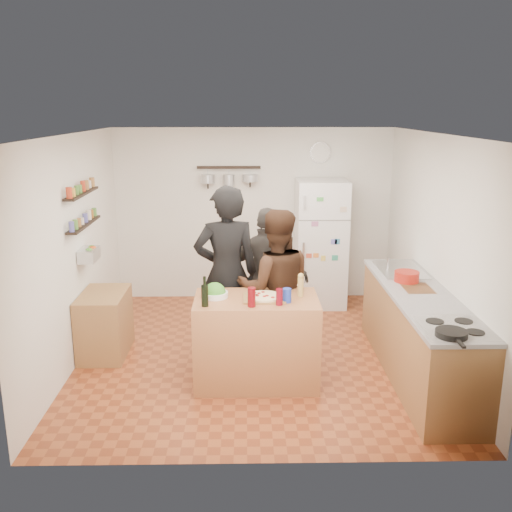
{
  "coord_description": "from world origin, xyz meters",
  "views": [
    {
      "loc": [
        -0.11,
        -6.11,
        2.77
      ],
      "look_at": [
        0.0,
        0.1,
        1.15
      ],
      "focal_mm": 40.0,
      "sensor_mm": 36.0,
      "label": 1
    }
  ],
  "objects_px": {
    "person_center": "(275,288)",
    "side_table": "(105,324)",
    "pepper_mill": "(301,287)",
    "fridge": "(321,243)",
    "salad_bowl": "(215,294)",
    "person_left": "(227,274)",
    "salt_canister": "(287,295)",
    "wall_clock": "(320,152)",
    "red_bowl": "(407,276)",
    "prep_island": "(256,340)",
    "skillet": "(451,333)",
    "counter_run": "(418,335)",
    "wine_bottle": "(205,296)",
    "person_back": "(268,277)"
  },
  "relations": [
    {
      "from": "skillet",
      "to": "wall_clock",
      "type": "relative_size",
      "value": 0.9
    },
    {
      "from": "counter_run",
      "to": "prep_island",
      "type": "bearing_deg",
      "value": -176.01
    },
    {
      "from": "salad_bowl",
      "to": "salt_canister",
      "type": "height_order",
      "value": "salt_canister"
    },
    {
      "from": "person_back",
      "to": "skillet",
      "type": "xyz_separation_m",
      "value": [
        1.45,
        -2.07,
        0.12
      ]
    },
    {
      "from": "salt_canister",
      "to": "side_table",
      "type": "bearing_deg",
      "value": 157.39
    },
    {
      "from": "person_center",
      "to": "red_bowl",
      "type": "height_order",
      "value": "person_center"
    },
    {
      "from": "prep_island",
      "to": "person_back",
      "type": "bearing_deg",
      "value": 81.39
    },
    {
      "from": "pepper_mill",
      "to": "wall_clock",
      "type": "bearing_deg",
      "value": 79.27
    },
    {
      "from": "salt_canister",
      "to": "fridge",
      "type": "relative_size",
      "value": 0.08
    },
    {
      "from": "wall_clock",
      "to": "side_table",
      "type": "xyz_separation_m",
      "value": [
        -2.69,
        -2.02,
        -1.78
      ]
    },
    {
      "from": "person_left",
      "to": "fridge",
      "type": "distance_m",
      "value": 2.2
    },
    {
      "from": "person_center",
      "to": "counter_run",
      "type": "height_order",
      "value": "person_center"
    },
    {
      "from": "person_back",
      "to": "person_left",
      "type": "bearing_deg",
      "value": 54.78
    },
    {
      "from": "prep_island",
      "to": "red_bowl",
      "type": "height_order",
      "value": "red_bowl"
    },
    {
      "from": "salad_bowl",
      "to": "person_left",
      "type": "xyz_separation_m",
      "value": [
        0.1,
        0.58,
        0.05
      ]
    },
    {
      "from": "prep_island",
      "to": "counter_run",
      "type": "distance_m",
      "value": 1.72
    },
    {
      "from": "fridge",
      "to": "wall_clock",
      "type": "xyz_separation_m",
      "value": [
        0.0,
        0.33,
        1.25
      ]
    },
    {
      "from": "person_center",
      "to": "fridge",
      "type": "height_order",
      "value": "fridge"
    },
    {
      "from": "prep_island",
      "to": "side_table",
      "type": "relative_size",
      "value": 1.56
    },
    {
      "from": "pepper_mill",
      "to": "red_bowl",
      "type": "relative_size",
      "value": 0.74
    },
    {
      "from": "person_left",
      "to": "wall_clock",
      "type": "bearing_deg",
      "value": -131.09
    },
    {
      "from": "skillet",
      "to": "fridge",
      "type": "bearing_deg",
      "value": 100.66
    },
    {
      "from": "person_left",
      "to": "person_back",
      "type": "xyz_separation_m",
      "value": [
        0.48,
        0.41,
        -0.16
      ]
    },
    {
      "from": "salt_canister",
      "to": "wall_clock",
      "type": "xyz_separation_m",
      "value": [
        0.66,
        2.87,
        1.17
      ]
    },
    {
      "from": "wine_bottle",
      "to": "counter_run",
      "type": "height_order",
      "value": "wine_bottle"
    },
    {
      "from": "person_center",
      "to": "fridge",
      "type": "relative_size",
      "value": 0.97
    },
    {
      "from": "skillet",
      "to": "person_left",
      "type": "bearing_deg",
      "value": 139.28
    },
    {
      "from": "prep_island",
      "to": "salad_bowl",
      "type": "bearing_deg",
      "value": 173.21
    },
    {
      "from": "wine_bottle",
      "to": "wall_clock",
      "type": "xyz_separation_m",
      "value": [
        1.46,
        2.97,
        1.14
      ]
    },
    {
      "from": "prep_island",
      "to": "wall_clock",
      "type": "distance_m",
      "value": 3.37
    },
    {
      "from": "counter_run",
      "to": "red_bowl",
      "type": "height_order",
      "value": "red_bowl"
    },
    {
      "from": "pepper_mill",
      "to": "fridge",
      "type": "bearing_deg",
      "value": 77.82
    },
    {
      "from": "wall_clock",
      "to": "counter_run",
      "type": "bearing_deg",
      "value": -74.08
    },
    {
      "from": "person_back",
      "to": "fridge",
      "type": "height_order",
      "value": "fridge"
    },
    {
      "from": "skillet",
      "to": "red_bowl",
      "type": "xyz_separation_m",
      "value": [
        0.05,
        1.55,
        0.03
      ]
    },
    {
      "from": "person_center",
      "to": "side_table",
      "type": "relative_size",
      "value": 2.17
    },
    {
      "from": "prep_island",
      "to": "red_bowl",
      "type": "bearing_deg",
      "value": 17.26
    },
    {
      "from": "fridge",
      "to": "wall_clock",
      "type": "bearing_deg",
      "value": 90.0
    },
    {
      "from": "side_table",
      "to": "fridge",
      "type": "bearing_deg",
      "value": 32.21
    },
    {
      "from": "pepper_mill",
      "to": "person_left",
      "type": "relative_size",
      "value": 0.1
    },
    {
      "from": "salt_canister",
      "to": "fridge",
      "type": "bearing_deg",
      "value": 75.4
    },
    {
      "from": "person_center",
      "to": "side_table",
      "type": "xyz_separation_m",
      "value": [
        -1.94,
        0.27,
        -0.5
      ]
    },
    {
      "from": "prep_island",
      "to": "pepper_mill",
      "type": "relative_size",
      "value": 6.31
    },
    {
      "from": "wine_bottle",
      "to": "salt_canister",
      "type": "height_order",
      "value": "wine_bottle"
    },
    {
      "from": "person_left",
      "to": "salad_bowl",
      "type": "bearing_deg",
      "value": 69.98
    },
    {
      "from": "person_left",
      "to": "counter_run",
      "type": "relative_size",
      "value": 0.75
    },
    {
      "from": "wine_bottle",
      "to": "person_center",
      "type": "xyz_separation_m",
      "value": [
        0.72,
        0.68,
        -0.14
      ]
    },
    {
      "from": "counter_run",
      "to": "wall_clock",
      "type": "distance_m",
      "value": 3.22
    },
    {
      "from": "red_bowl",
      "to": "prep_island",
      "type": "bearing_deg",
      "value": -162.74
    },
    {
      "from": "prep_island",
      "to": "person_left",
      "type": "height_order",
      "value": "person_left"
    }
  ]
}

